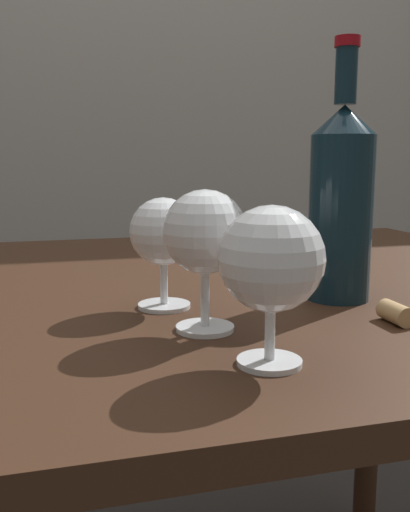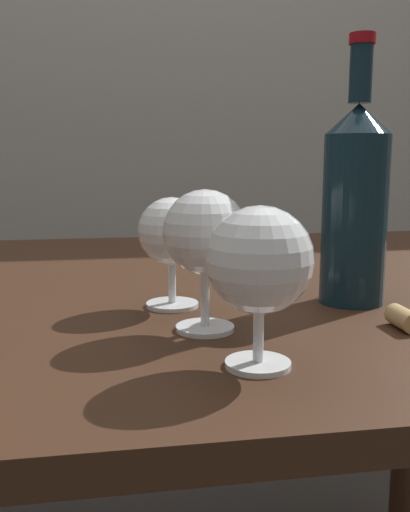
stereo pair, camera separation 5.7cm
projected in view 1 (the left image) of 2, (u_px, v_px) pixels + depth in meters
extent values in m
cube|color=gray|center=(97.00, 46.00, 1.85)|extent=(5.00, 0.08, 2.60)
cube|color=#382114|center=(180.00, 292.00, 0.82)|extent=(1.26, 0.93, 0.03)
cylinder|color=#382114|center=(370.00, 393.00, 1.42)|extent=(0.06, 0.06, 0.74)
cylinder|color=white|center=(272.00, 362.00, 0.49)|extent=(0.06, 0.06, 0.00)
cylinder|color=white|center=(273.00, 326.00, 0.49)|extent=(0.01, 0.01, 0.06)
sphere|color=white|center=(274.00, 258.00, 0.48)|extent=(0.09, 0.09, 0.09)
ellipsoid|color=#380711|center=(274.00, 266.00, 0.48)|extent=(0.08, 0.08, 0.03)
cylinder|color=white|center=(205.00, 328.00, 0.59)|extent=(0.06, 0.06, 0.00)
cylinder|color=white|center=(205.00, 293.00, 0.58)|extent=(0.01, 0.01, 0.07)
sphere|color=white|center=(205.00, 232.00, 0.57)|extent=(0.08, 0.08, 0.08)
ellipsoid|color=gold|center=(205.00, 231.00, 0.57)|extent=(0.07, 0.07, 0.04)
cylinder|color=white|center=(164.00, 305.00, 0.67)|extent=(0.06, 0.06, 0.00)
cylinder|color=white|center=(164.00, 278.00, 0.67)|extent=(0.01, 0.01, 0.06)
sphere|color=white|center=(163.00, 231.00, 0.66)|extent=(0.08, 0.08, 0.08)
ellipsoid|color=maroon|center=(163.00, 233.00, 0.66)|extent=(0.07, 0.07, 0.03)
cylinder|color=#0F232D|center=(340.00, 219.00, 0.70)|extent=(0.08, 0.08, 0.20)
cone|color=#0F232D|center=(344.00, 120.00, 0.68)|extent=(0.08, 0.08, 0.04)
cylinder|color=#0F232D|center=(346.00, 76.00, 0.67)|extent=(0.03, 0.03, 0.06)
cylinder|color=maroon|center=(348.00, 42.00, 0.66)|extent=(0.03, 0.03, 0.01)
cylinder|color=tan|center=(396.00, 313.00, 0.61)|extent=(0.02, 0.04, 0.02)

